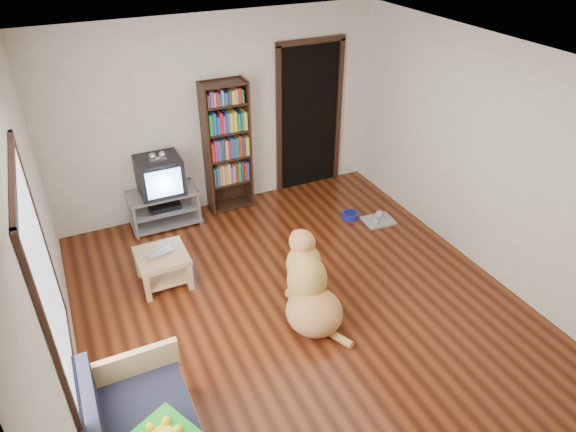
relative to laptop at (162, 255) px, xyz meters
name	(u,v)px	position (x,y,z in m)	size (l,w,h in m)	color
ground	(301,307)	(1.21, -1.01, -0.41)	(5.00, 5.00, 0.00)	#612810
ceiling	(305,65)	(1.21, -1.01, 2.19)	(5.00, 5.00, 0.00)	white
wall_back	(218,116)	(1.21, 1.49, 0.89)	(4.50, 4.50, 0.00)	silver
wall_front	(501,406)	(1.21, -3.51, 0.89)	(4.50, 4.50, 0.00)	silver
wall_left	(46,266)	(-1.04, -1.01, 0.89)	(5.00, 5.00, 0.00)	silver
wall_right	(485,159)	(3.46, -1.01, 0.89)	(5.00, 5.00, 0.00)	silver
laptop	(162,255)	(0.00, 0.00, 0.00)	(0.31, 0.20, 0.02)	silver
dog_bowl	(350,215)	(2.63, 0.32, -0.37)	(0.22, 0.22, 0.08)	navy
grey_rag	(378,221)	(2.93, 0.07, -0.40)	(0.40, 0.32, 0.03)	#979797
window	(46,282)	(-1.02, -1.51, 1.09)	(0.03, 1.46, 1.70)	white
doorway	(309,114)	(2.56, 1.47, 0.71)	(1.03, 0.05, 2.19)	black
tv_stand	(164,207)	(0.31, 1.24, -0.14)	(0.90, 0.45, 0.50)	#99999E
crt_tv	(159,174)	(0.31, 1.26, 0.33)	(0.55, 0.52, 0.58)	black
bookshelf	(227,141)	(1.26, 1.33, 0.59)	(0.60, 0.30, 1.80)	black
coffee_table	(163,263)	(0.00, 0.03, -0.13)	(0.55, 0.55, 0.40)	tan
dog	(309,289)	(1.24, -1.14, -0.07)	(0.66, 1.14, 0.93)	#D18850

